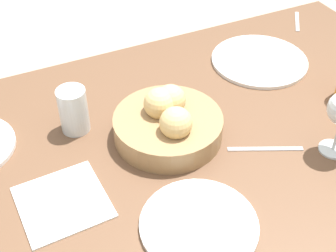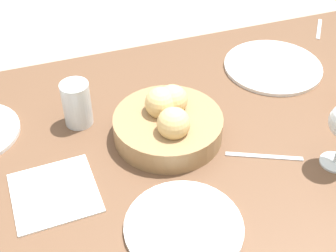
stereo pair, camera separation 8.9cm
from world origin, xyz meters
The scene contains 8 objects.
dining_table centered at (0.00, 0.00, 0.65)m, with size 1.58×0.86×0.73m.
bread_basket centered at (-0.03, -0.03, 0.78)m, with size 0.25×0.25×0.11m.
plate_near_left centered at (-0.39, -0.20, 0.74)m, with size 0.27×0.27×0.01m.
plate_far_center centered at (0.03, 0.23, 0.74)m, with size 0.23×0.23×0.01m.
water_tumbler centered at (0.16, -0.15, 0.79)m, with size 0.07×0.07×0.11m.
fork_silver centered at (-0.20, 0.11, 0.74)m, with size 0.16×0.08×0.00m.
spoon_coffee centered at (-0.63, -0.34, 0.74)m, with size 0.08×0.11×0.00m.
napkin centered at (0.25, 0.06, 0.74)m, with size 0.17×0.17×0.00m.
Camera 1 is at (0.32, 0.69, 1.45)m, focal length 50.00 mm.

